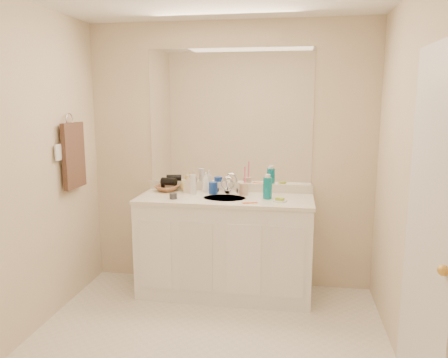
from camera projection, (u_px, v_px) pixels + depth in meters
name	position (u px, v px, depth m)	size (l,w,h in m)	color
floor	(201.00, 357.00, 2.94)	(2.60, 2.60, 0.00)	white
wall_back	(230.00, 157.00, 3.99)	(2.60, 0.02, 2.40)	beige
wall_front	(116.00, 254.00, 1.46)	(2.60, 0.02, 2.40)	beige
wall_left	(10.00, 177.00, 2.93)	(0.02, 2.60, 2.40)	beige
wall_right	(419.00, 189.00, 2.52)	(0.02, 2.60, 2.40)	beige
vanity_cabinet	(225.00, 247.00, 3.86)	(1.50, 0.55, 0.85)	white
countertop	(225.00, 199.00, 3.78)	(1.52, 0.57, 0.03)	white
backsplash	(229.00, 187.00, 4.03)	(1.52, 0.03, 0.08)	silver
sink_basin	(225.00, 199.00, 3.76)	(0.37, 0.37, 0.02)	#B6B19F
faucet	(228.00, 187.00, 3.93)	(0.02, 0.02, 0.11)	silver
mirror	(230.00, 117.00, 3.92)	(1.48, 0.01, 1.20)	white
blue_mug	(213.00, 188.00, 3.91)	(0.08, 0.08, 0.11)	#173DA3
tan_cup	(244.00, 189.00, 3.86)	(0.08, 0.08, 0.11)	#CAA78E
toothbrush	(245.00, 178.00, 3.84)	(0.01, 0.01, 0.22)	#FF4393
mouthwash_bottle	(268.00, 188.00, 3.71)	(0.08, 0.08, 0.18)	#0A7381
soap_dish	(280.00, 201.00, 3.61)	(0.10, 0.08, 0.01)	white
green_soap	(280.00, 199.00, 3.60)	(0.07, 0.05, 0.02)	#9DBC2E
orange_comb	(250.00, 203.00, 3.57)	(0.12, 0.03, 0.01)	#E15517
dark_jar	(173.00, 196.00, 3.72)	(0.07, 0.07, 0.05)	#323238
extra_white_bottle	(193.00, 184.00, 3.89)	(0.06, 0.06, 0.18)	silver
soap_bottle_white	(206.00, 182.00, 3.99)	(0.07, 0.07, 0.18)	white
soap_bottle_cream	(188.00, 183.00, 3.98)	(0.07, 0.08, 0.16)	beige
soap_bottle_yellow	(187.00, 183.00, 4.03)	(0.12, 0.12, 0.15)	#D1B851
wicker_basket	(167.00, 188.00, 4.04)	(0.21, 0.21, 0.05)	#925C3A
hair_dryer	(169.00, 182.00, 4.02)	(0.07, 0.07, 0.14)	black
towel_ring	(69.00, 120.00, 3.62)	(0.11, 0.11, 0.01)	silver
hand_towel	(74.00, 156.00, 3.67)	(0.04, 0.32, 0.55)	#2E1F19
switch_plate	(58.00, 152.00, 3.47)	(0.01, 0.09, 0.13)	white
door	(429.00, 238.00, 2.27)	(0.02, 0.82, 2.00)	silver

